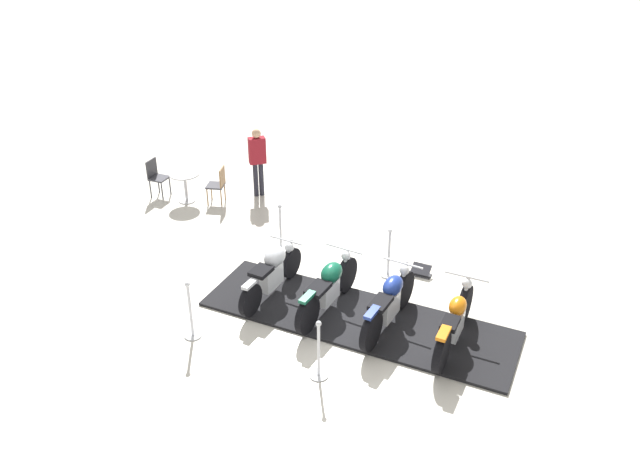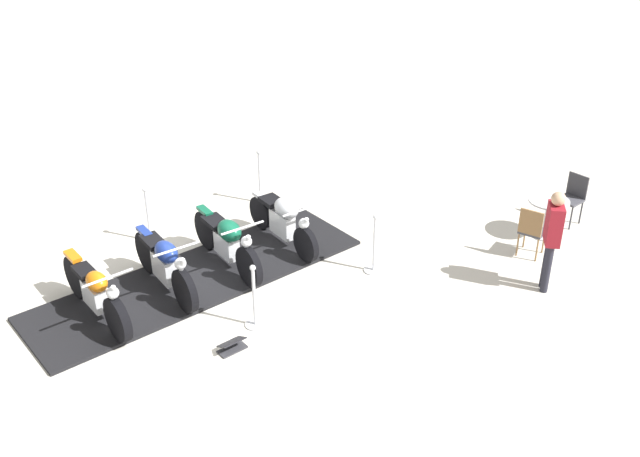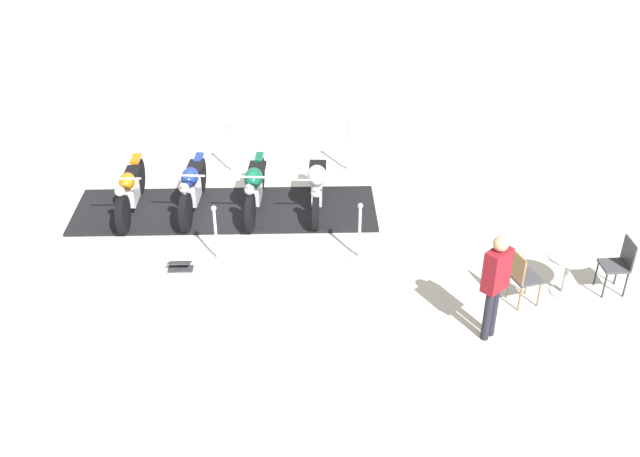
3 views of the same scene
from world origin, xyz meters
TOP-DOWN VIEW (x-y plane):
  - ground_plane at (0.00, 0.00)m, footprint 80.00×80.00m
  - display_platform at (0.00, 0.00)m, footprint 5.77×4.17m
  - motorcycle_copper at (1.51, 0.85)m, footprint 1.19×1.95m
  - motorcycle_navy at (0.50, 0.30)m, footprint 1.06×1.97m
  - motorcycle_forest at (-0.52, -0.24)m, footprint 1.09×2.01m
  - motorcycle_chrome at (-1.54, -0.79)m, footprint 1.05×1.90m
  - stanchion_right_rear at (-2.90, 0.29)m, footprint 0.33×0.33m
  - stanchion_left_mid at (0.78, -1.43)m, footprint 0.32×0.32m
  - stanchion_left_rear at (-1.34, -2.58)m, footprint 0.31×0.31m
  - stanchion_right_mid at (-0.78, 1.43)m, footprint 0.32×0.32m
  - info_placard at (-0.39, 1.96)m, footprint 0.46×0.40m
  - cafe_table at (-6.22, -0.27)m, footprint 0.72×0.72m
  - cafe_chair_near_table at (-5.64, 0.32)m, footprint 0.57×0.57m
  - cafe_chair_across_table at (-6.92, -0.70)m, footprint 0.55×0.55m
  - bystander_person at (-5.45, 1.32)m, footprint 0.34×0.45m

SIDE VIEW (x-z plane):
  - ground_plane at x=0.00m, z-range 0.00..0.00m
  - display_platform at x=0.00m, z-range 0.00..0.05m
  - info_placard at x=-0.39m, z-range -0.04..0.17m
  - stanchion_right_rear at x=-2.90m, z-range -0.19..0.88m
  - stanchion_left_mid at x=0.78m, z-range -0.19..0.89m
  - stanchion_right_mid at x=-0.78m, z-range -0.18..0.88m
  - stanchion_left_rear at x=-1.34m, z-range -0.17..0.94m
  - motorcycle_copper at x=1.51m, z-range -0.01..0.99m
  - cafe_chair_near_table at x=-5.64m, z-range 0.07..1.00m
  - motorcycle_forest at x=-0.52m, z-range 0.04..1.04m
  - motorcycle_navy at x=0.50m, z-range 0.03..1.05m
  - cafe_chair_across_table at x=-6.92m, z-range 0.07..1.02m
  - cafe_table at x=-6.22m, z-range 0.18..0.92m
  - motorcycle_chrome at x=-1.54m, z-range 0.09..1.02m
  - bystander_person at x=-5.45m, z-range 0.17..1.90m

